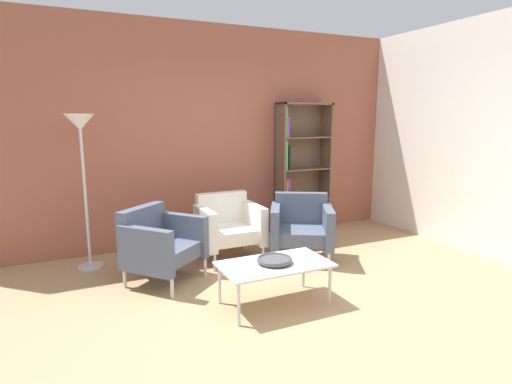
{
  "coord_description": "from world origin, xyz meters",
  "views": [
    {
      "loc": [
        -1.8,
        -2.91,
        1.72
      ],
      "look_at": [
        -0.06,
        0.84,
        0.95
      ],
      "focal_mm": 28.93,
      "sensor_mm": 36.0,
      "label": 1
    }
  ],
  "objects_px": {
    "bookshelf_tall": "(299,170)",
    "armchair_spare_guest": "(160,243)",
    "armchair_by_bookshelf": "(301,226)",
    "floor_lamp_torchiere": "(81,141)",
    "coffee_table_low": "(275,266)",
    "armchair_corner_red": "(228,225)",
    "decorative_bowl": "(275,259)"
  },
  "relations": [
    {
      "from": "coffee_table_low",
      "to": "decorative_bowl",
      "type": "distance_m",
      "value": 0.07
    },
    {
      "from": "armchair_corner_red",
      "to": "floor_lamp_torchiere",
      "type": "xyz_separation_m",
      "value": [
        -1.55,
        0.37,
        1.03
      ]
    },
    {
      "from": "coffee_table_low",
      "to": "armchair_by_bookshelf",
      "type": "height_order",
      "value": "armchair_by_bookshelf"
    },
    {
      "from": "armchair_spare_guest",
      "to": "coffee_table_low",
      "type": "bearing_deg",
      "value": -91.05
    },
    {
      "from": "armchair_spare_guest",
      "to": "armchair_by_bookshelf",
      "type": "distance_m",
      "value": 1.68
    },
    {
      "from": "bookshelf_tall",
      "to": "armchair_by_bookshelf",
      "type": "relative_size",
      "value": 2.04
    },
    {
      "from": "armchair_corner_red",
      "to": "floor_lamp_torchiere",
      "type": "height_order",
      "value": "floor_lamp_torchiere"
    },
    {
      "from": "coffee_table_low",
      "to": "armchair_corner_red",
      "type": "relative_size",
      "value": 1.28
    },
    {
      "from": "armchair_by_bookshelf",
      "to": "floor_lamp_torchiere",
      "type": "xyz_separation_m",
      "value": [
        -2.34,
        0.77,
        1.03
      ]
    },
    {
      "from": "coffee_table_low",
      "to": "floor_lamp_torchiere",
      "type": "height_order",
      "value": "floor_lamp_torchiere"
    },
    {
      "from": "armchair_spare_guest",
      "to": "floor_lamp_torchiere",
      "type": "distance_m",
      "value": 1.43
    },
    {
      "from": "coffee_table_low",
      "to": "armchair_corner_red",
      "type": "xyz_separation_m",
      "value": [
        0.07,
        1.36,
        0.05
      ]
    },
    {
      "from": "coffee_table_low",
      "to": "bookshelf_tall",
      "type": "bearing_deg",
      "value": 54.37
    },
    {
      "from": "armchair_by_bookshelf",
      "to": "floor_lamp_torchiere",
      "type": "distance_m",
      "value": 2.67
    },
    {
      "from": "armchair_spare_guest",
      "to": "armchair_corner_red",
      "type": "relative_size",
      "value": 1.22
    },
    {
      "from": "bookshelf_tall",
      "to": "armchair_spare_guest",
      "type": "height_order",
      "value": "bookshelf_tall"
    },
    {
      "from": "armchair_spare_guest",
      "to": "decorative_bowl",
      "type": "bearing_deg",
      "value": -91.05
    },
    {
      "from": "bookshelf_tall",
      "to": "armchair_by_bookshelf",
      "type": "bearing_deg",
      "value": -119.04
    },
    {
      "from": "coffee_table_low",
      "to": "armchair_by_bookshelf",
      "type": "relative_size",
      "value": 1.08
    },
    {
      "from": "decorative_bowl",
      "to": "armchair_by_bookshelf",
      "type": "relative_size",
      "value": 0.34
    },
    {
      "from": "decorative_bowl",
      "to": "armchair_spare_guest",
      "type": "relative_size",
      "value": 0.34
    },
    {
      "from": "armchair_spare_guest",
      "to": "floor_lamp_torchiere",
      "type": "xyz_separation_m",
      "value": [
        -0.66,
        0.73,
        1.03
      ]
    },
    {
      "from": "decorative_bowl",
      "to": "armchair_spare_guest",
      "type": "height_order",
      "value": "armchair_spare_guest"
    },
    {
      "from": "decorative_bowl",
      "to": "floor_lamp_torchiere",
      "type": "height_order",
      "value": "floor_lamp_torchiere"
    },
    {
      "from": "armchair_by_bookshelf",
      "to": "armchair_corner_red",
      "type": "xyz_separation_m",
      "value": [
        -0.78,
        0.41,
        0.0
      ]
    },
    {
      "from": "bookshelf_tall",
      "to": "floor_lamp_torchiere",
      "type": "relative_size",
      "value": 1.09
    },
    {
      "from": "bookshelf_tall",
      "to": "armchair_spare_guest",
      "type": "bearing_deg",
      "value": -155.9
    },
    {
      "from": "bookshelf_tall",
      "to": "decorative_bowl",
      "type": "bearing_deg",
      "value": -125.63
    },
    {
      "from": "coffee_table_low",
      "to": "floor_lamp_torchiere",
      "type": "xyz_separation_m",
      "value": [
        -1.48,
        1.73,
        1.08
      ]
    },
    {
      "from": "decorative_bowl",
      "to": "armchair_corner_red",
      "type": "distance_m",
      "value": 1.37
    },
    {
      "from": "armchair_corner_red",
      "to": "floor_lamp_torchiere",
      "type": "relative_size",
      "value": 0.45
    },
    {
      "from": "coffee_table_low",
      "to": "armchair_by_bookshelf",
      "type": "xyz_separation_m",
      "value": [
        0.86,
        0.96,
        0.05
      ]
    }
  ]
}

